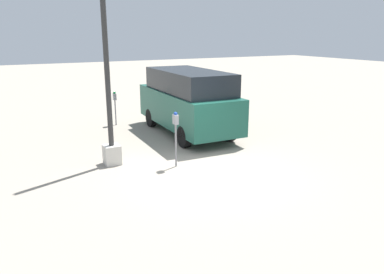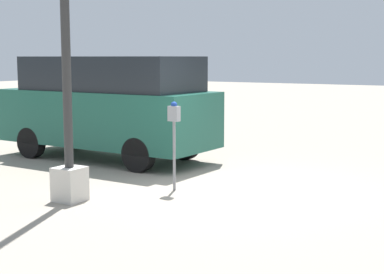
% 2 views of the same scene
% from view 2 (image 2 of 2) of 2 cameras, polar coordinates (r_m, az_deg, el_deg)
% --- Properties ---
extents(ground_plane, '(80.00, 80.00, 0.00)m').
position_cam_2_polar(ground_plane, '(10.42, 2.93, -4.97)').
color(ground_plane, gray).
extents(parking_meter_near, '(0.21, 0.13, 1.54)m').
position_cam_2_polar(parking_meter_near, '(10.06, -1.75, 1.15)').
color(parking_meter_near, gray).
rests_on(parking_meter_near, ground).
extents(lamp_post, '(0.44, 0.44, 6.04)m').
position_cam_2_polar(lamp_post, '(9.45, -12.03, 4.74)').
color(lamp_post, beige).
rests_on(lamp_post, ground).
extents(parked_van, '(5.07, 2.08, 2.31)m').
position_cam_2_polar(parked_van, '(13.34, -8.17, 3.14)').
color(parked_van, '#195142').
rests_on(parked_van, ground).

